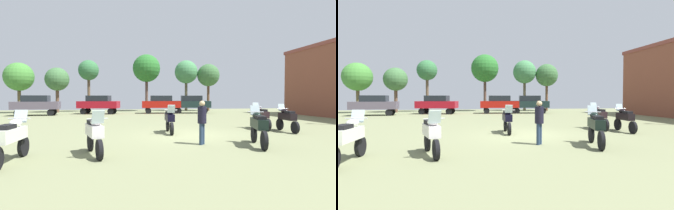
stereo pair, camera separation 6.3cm
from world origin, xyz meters
TOP-DOWN VIEW (x-y plane):
  - ground_plane at (0.00, 0.00)m, footprint 44.00×52.00m
  - motorcycle_1 at (-5.84, -4.36)m, footprint 0.62×2.26m
  - motorcycle_2 at (2.22, -3.18)m, footprint 0.82×2.22m
  - motorcycle_3 at (5.72, 0.22)m, footprint 0.62×2.12m
  - motorcycle_5 at (4.85, 1.36)m, footprint 0.62×2.28m
  - motorcycle_6 at (-3.67, -3.80)m, footprint 0.83×2.01m
  - motorcycle_9 at (-0.51, 0.68)m, footprint 0.62×2.10m
  - car_1 at (4.62, 16.16)m, footprint 4.53×2.45m
  - car_2 at (-5.67, 16.39)m, footprint 4.56×2.58m
  - car_3 at (-11.56, 14.93)m, footprint 4.41×2.09m
  - car_4 at (1.17, 16.43)m, footprint 4.39×2.03m
  - person_1 at (0.20, -2.59)m, footprint 0.48×0.48m
  - tree_1 at (-10.88, 20.14)m, footprint 2.78×2.78m
  - tree_2 at (5.21, 21.20)m, footprint 3.08×3.08m
  - tree_3 at (-14.81, 19.34)m, footprint 3.22×3.22m
  - tree_4 at (-0.10, 21.13)m, footprint 3.58×3.58m
  - tree_5 at (8.12, 20.66)m, footprint 2.97×2.97m
  - tree_6 at (-7.37, 21.08)m, footprint 2.52×2.52m

SIDE VIEW (x-z plane):
  - ground_plane at x=0.00m, z-range 0.00..0.02m
  - motorcycle_6 at x=-3.67m, z-range 0.00..1.45m
  - motorcycle_9 at x=-0.51m, z-range 0.01..1.46m
  - motorcycle_1 at x=-5.84m, z-range 0.01..1.46m
  - motorcycle_3 at x=5.72m, z-range 0.01..1.47m
  - motorcycle_2 at x=2.22m, z-range 0.01..1.51m
  - motorcycle_5 at x=4.85m, z-range 0.01..1.52m
  - person_1 at x=0.20m, z-range 0.16..1.85m
  - car_1 at x=4.62m, z-range 0.19..2.19m
  - car_2 at x=-5.67m, z-range 0.19..2.19m
  - car_3 at x=-11.56m, z-range 0.19..2.19m
  - car_4 at x=1.17m, z-range 0.19..2.19m
  - tree_1 at x=-10.88m, z-range 1.26..6.63m
  - tree_3 at x=-14.81m, z-range 1.26..7.02m
  - tree_5 at x=8.12m, z-range 1.61..7.86m
  - tree_6 at x=-7.37m, z-range 1.90..8.37m
  - tree_2 at x=5.21m, z-range 1.79..8.53m
  - tree_4 at x=-0.10m, z-range 1.88..9.25m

